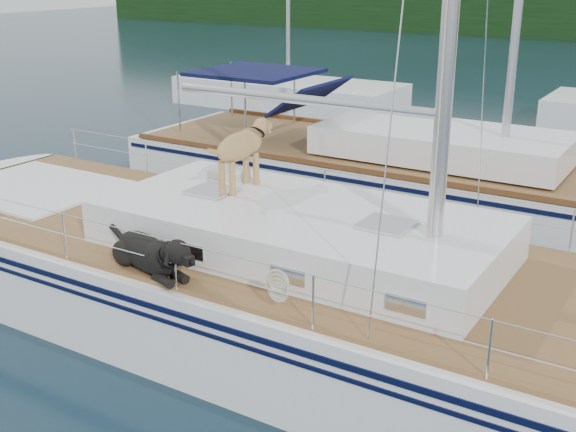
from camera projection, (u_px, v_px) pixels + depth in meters
The scene contains 4 objects.
ground at pixel (250, 321), 10.17m from camera, with size 120.00×120.00×0.00m, color black.
main_sailboat at pixel (255, 278), 9.90m from camera, with size 12.00×3.86×14.01m.
neighbor_sailboat at pixel (389, 175), 14.92m from camera, with size 11.00×3.50×13.30m.
bg_boat_west at pixel (288, 94), 25.24m from camera, with size 8.00×3.00×11.65m.
Camera 1 is at (5.24, -7.48, 4.75)m, focal length 45.00 mm.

